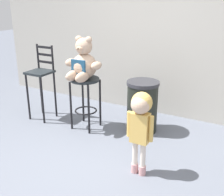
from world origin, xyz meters
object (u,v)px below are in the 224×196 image
teddy_bear (83,63)px  child_walking (141,116)px  bar_chair_empty (41,78)px  bar_stool_with_teddy (85,92)px  trash_bin (142,106)px

teddy_bear → child_walking: size_ratio=0.63×
teddy_bear → child_walking: bearing=-30.0°
bar_chair_empty → child_walking: bearing=-19.1°
bar_stool_with_teddy → child_walking: (1.22, -0.74, 0.14)m
teddy_bear → bar_chair_empty: size_ratio=0.51×
bar_stool_with_teddy → teddy_bear: bearing=-90.0°
bar_stool_with_teddy → trash_bin: 0.88m
bar_chair_empty → trash_bin: bearing=11.6°
bar_stool_with_teddy → bar_chair_empty: bearing=-178.5°
teddy_bear → trash_bin: (0.80, 0.34, -0.63)m
bar_stool_with_teddy → child_walking: 1.43m
bar_stool_with_teddy → teddy_bear: 0.45m
trash_bin → bar_chair_empty: (-1.64, -0.34, 0.30)m
child_walking → trash_bin: 1.18m
trash_bin → teddy_bear: bearing=-156.8°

